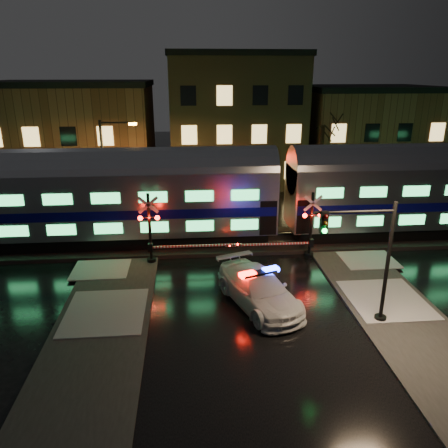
{
  "coord_description": "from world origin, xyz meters",
  "views": [
    {
      "loc": [
        -2.69,
        -20.51,
        10.3
      ],
      "look_at": [
        -0.7,
        2.5,
        2.2
      ],
      "focal_mm": 35.0,
      "sensor_mm": 36.0,
      "label": 1
    }
  ],
  "objects_px": {
    "crossing_signal_left": "(157,236)",
    "traffic_light": "(368,262)",
    "streetlight": "(108,167)",
    "police_car": "(259,289)",
    "crossing_signal_right": "(305,232)"
  },
  "relations": [
    {
      "from": "crossing_signal_right",
      "to": "streetlight",
      "type": "distance_m",
      "value": 13.91
    },
    {
      "from": "traffic_light",
      "to": "streetlight",
      "type": "distance_m",
      "value": 18.68
    },
    {
      "from": "crossing_signal_left",
      "to": "traffic_light",
      "type": "bearing_deg",
      "value": -37.45
    },
    {
      "from": "crossing_signal_left",
      "to": "police_car",
      "type": "bearing_deg",
      "value": -45.78
    },
    {
      "from": "police_car",
      "to": "crossing_signal_right",
      "type": "distance_m",
      "value": 6.18
    },
    {
      "from": "crossing_signal_left",
      "to": "traffic_light",
      "type": "height_order",
      "value": "traffic_light"
    },
    {
      "from": "streetlight",
      "to": "traffic_light",
      "type": "bearing_deg",
      "value": -47.24
    },
    {
      "from": "crossing_signal_right",
      "to": "crossing_signal_left",
      "type": "bearing_deg",
      "value": 179.97
    },
    {
      "from": "crossing_signal_right",
      "to": "crossing_signal_left",
      "type": "height_order",
      "value": "crossing_signal_left"
    },
    {
      "from": "streetlight",
      "to": "police_car",
      "type": "bearing_deg",
      "value": -54.27
    },
    {
      "from": "crossing_signal_right",
      "to": "streetlight",
      "type": "height_order",
      "value": "streetlight"
    },
    {
      "from": "police_car",
      "to": "crossing_signal_left",
      "type": "distance_m",
      "value": 7.12
    },
    {
      "from": "traffic_light",
      "to": "crossing_signal_left",
      "type": "bearing_deg",
      "value": 152.51
    },
    {
      "from": "crossing_signal_right",
      "to": "traffic_light",
      "type": "height_order",
      "value": "traffic_light"
    },
    {
      "from": "police_car",
      "to": "streetlight",
      "type": "relative_size",
      "value": 0.82
    }
  ]
}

